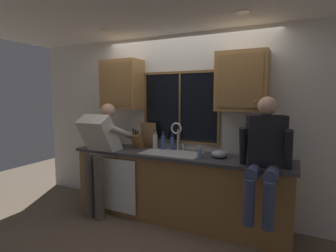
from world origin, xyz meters
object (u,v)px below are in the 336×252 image
(cutting_board, at_px, (149,135))
(bottle_green_glass, at_px, (163,142))
(person_standing, at_px, (100,148))
(mixing_bowl, at_px, (220,154))
(bottle_tall_clear, at_px, (172,143))
(soap_dispenser, at_px, (200,153))
(knife_block, at_px, (137,141))
(person_sitting_on_counter, at_px, (264,151))
(bottle_amber_small, at_px, (155,141))

(cutting_board, distance_m, bottle_green_glass, 0.27)
(person_standing, height_order, cutting_board, person_standing)
(mixing_bowl, bearing_deg, bottle_tall_clear, 165.17)
(soap_dispenser, relative_size, bottle_tall_clear, 0.69)
(person_standing, distance_m, mixing_bowl, 1.65)
(person_standing, height_order, bottle_tall_clear, person_standing)
(bottle_green_glass, bearing_deg, bottle_tall_clear, 17.36)
(person_standing, height_order, soap_dispenser, person_standing)
(knife_block, height_order, bottle_green_glass, knife_block)
(cutting_board, bearing_deg, soap_dispenser, -19.23)
(knife_block, distance_m, soap_dispenser, 1.05)
(bottle_tall_clear, bearing_deg, knife_block, -164.85)
(person_sitting_on_counter, distance_m, mixing_bowl, 0.64)
(person_standing, relative_size, soap_dispenser, 9.58)
(person_standing, distance_m, bottle_tall_clear, 1.02)
(soap_dispenser, xyz_separation_m, bottle_amber_small, (-0.78, 0.27, 0.05))
(mixing_bowl, xyz_separation_m, bottle_amber_small, (-1.00, 0.15, 0.06))
(bottle_amber_small, bearing_deg, bottle_tall_clear, 10.16)
(person_sitting_on_counter, relative_size, bottle_tall_clear, 5.30)
(soap_dispenser, height_order, bottle_tall_clear, bottle_tall_clear)
(person_sitting_on_counter, distance_m, bottle_tall_clear, 1.39)
(person_sitting_on_counter, relative_size, bottle_amber_small, 4.66)
(person_sitting_on_counter, height_order, knife_block, person_sitting_on_counter)
(person_standing, bearing_deg, knife_block, 47.78)
(cutting_board, height_order, bottle_tall_clear, cutting_board)
(soap_dispenser, distance_m, bottle_tall_clear, 0.62)
(cutting_board, xyz_separation_m, mixing_bowl, (1.12, -0.19, -0.14))
(person_sitting_on_counter, xyz_separation_m, soap_dispenser, (-0.77, 0.16, -0.12))
(person_sitting_on_counter, distance_m, soap_dispenser, 0.80)
(knife_block, relative_size, cutting_board, 0.84)
(person_standing, relative_size, bottle_amber_small, 5.84)
(soap_dispenser, distance_m, bottle_amber_small, 0.83)
(bottle_tall_clear, bearing_deg, person_sitting_on_counter, -20.44)
(bottle_green_glass, bearing_deg, knife_block, -165.60)
(cutting_board, relative_size, bottle_tall_clear, 1.61)
(knife_block, xyz_separation_m, soap_dispenser, (1.03, -0.18, -0.05))
(person_sitting_on_counter, xyz_separation_m, cutting_board, (-1.68, 0.48, 0.00))
(person_standing, relative_size, bottle_tall_clear, 6.65)
(bottle_green_glass, relative_size, bottle_amber_small, 0.95)
(mixing_bowl, distance_m, bottle_tall_clear, 0.77)
(bottle_green_glass, height_order, bottle_amber_small, bottle_amber_small)
(cutting_board, height_order, bottle_green_glass, cutting_board)
(mixing_bowl, relative_size, bottle_green_glass, 0.82)
(mixing_bowl, height_order, bottle_green_glass, bottle_green_glass)
(knife_block, relative_size, soap_dispenser, 1.95)
(person_sitting_on_counter, bearing_deg, bottle_tall_clear, 159.56)
(knife_block, relative_size, mixing_bowl, 1.54)
(bottle_tall_clear, bearing_deg, bottle_amber_small, -169.84)
(bottle_amber_small, bearing_deg, knife_block, -160.01)
(knife_block, height_order, bottle_amber_small, knife_block)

